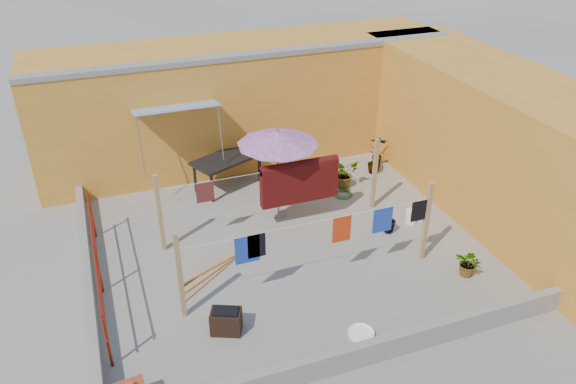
{
  "coord_description": "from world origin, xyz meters",
  "views": [
    {
      "loc": [
        -3.42,
        -9.36,
        7.07
      ],
      "look_at": [
        0.15,
        0.3,
        1.15
      ],
      "focal_mm": 35.0,
      "sensor_mm": 36.0,
      "label": 1
    }
  ],
  "objects_px": {
    "outdoor_table": "(227,160)",
    "brazier": "(226,321)",
    "water_jug_a": "(411,216)",
    "green_hose": "(343,194)",
    "plant_back_a": "(344,173)",
    "white_basin": "(361,333)",
    "patio_umbrella": "(278,139)",
    "water_jug_b": "(422,207)"
  },
  "relations": [
    {
      "from": "white_basin",
      "to": "green_hose",
      "type": "xyz_separation_m",
      "value": [
        1.79,
        4.54,
        -0.01
      ]
    },
    {
      "from": "brazier",
      "to": "green_hose",
      "type": "distance_m",
      "value": 5.38
    },
    {
      "from": "patio_umbrella",
      "to": "plant_back_a",
      "type": "height_order",
      "value": "patio_umbrella"
    },
    {
      "from": "outdoor_table",
      "to": "brazier",
      "type": "height_order",
      "value": "outdoor_table"
    },
    {
      "from": "outdoor_table",
      "to": "water_jug_a",
      "type": "distance_m",
      "value": 4.73
    },
    {
      "from": "water_jug_b",
      "to": "green_hose",
      "type": "relative_size",
      "value": 0.73
    },
    {
      "from": "plant_back_a",
      "to": "brazier",
      "type": "bearing_deg",
      "value": -135.96
    },
    {
      "from": "white_basin",
      "to": "outdoor_table",
      "type": "bearing_deg",
      "value": 97.41
    },
    {
      "from": "white_basin",
      "to": "green_hose",
      "type": "distance_m",
      "value": 4.88
    },
    {
      "from": "white_basin",
      "to": "plant_back_a",
      "type": "bearing_deg",
      "value": 68.07
    },
    {
      "from": "white_basin",
      "to": "water_jug_a",
      "type": "xyz_separation_m",
      "value": [
        2.7,
        2.86,
        0.13
      ]
    },
    {
      "from": "water_jug_a",
      "to": "green_hose",
      "type": "relative_size",
      "value": 0.82
    },
    {
      "from": "brazier",
      "to": "water_jug_a",
      "type": "height_order",
      "value": "brazier"
    },
    {
      "from": "green_hose",
      "to": "plant_back_a",
      "type": "bearing_deg",
      "value": 63.79
    },
    {
      "from": "green_hose",
      "to": "brazier",
      "type": "bearing_deg",
      "value": -137.66
    },
    {
      "from": "green_hose",
      "to": "plant_back_a",
      "type": "relative_size",
      "value": 0.62
    },
    {
      "from": "patio_umbrella",
      "to": "water_jug_b",
      "type": "distance_m",
      "value": 3.84
    },
    {
      "from": "green_hose",
      "to": "water_jug_b",
      "type": "bearing_deg",
      "value": -45.22
    },
    {
      "from": "patio_umbrella",
      "to": "green_hose",
      "type": "relative_size",
      "value": 4.66
    },
    {
      "from": "water_jug_a",
      "to": "green_hose",
      "type": "distance_m",
      "value": 1.92
    },
    {
      "from": "outdoor_table",
      "to": "green_hose",
      "type": "relative_size",
      "value": 4.18
    },
    {
      "from": "patio_umbrella",
      "to": "white_basin",
      "type": "xyz_separation_m",
      "value": [
        0.03,
        -4.26,
        -1.92
      ]
    },
    {
      "from": "outdoor_table",
      "to": "water_jug_b",
      "type": "xyz_separation_m",
      "value": [
        3.95,
        -2.86,
        -0.59
      ]
    },
    {
      "from": "patio_umbrella",
      "to": "water_jug_b",
      "type": "relative_size",
      "value": 6.41
    },
    {
      "from": "brazier",
      "to": "white_basin",
      "type": "relative_size",
      "value": 1.31
    },
    {
      "from": "brazier",
      "to": "plant_back_a",
      "type": "bearing_deg",
      "value": 44.04
    },
    {
      "from": "patio_umbrella",
      "to": "green_hose",
      "type": "xyz_separation_m",
      "value": [
        1.82,
        0.28,
        -1.93
      ]
    },
    {
      "from": "patio_umbrella",
      "to": "white_basin",
      "type": "bearing_deg",
      "value": -89.55
    },
    {
      "from": "outdoor_table",
      "to": "white_basin",
      "type": "xyz_separation_m",
      "value": [
        0.78,
        -6.01,
        -0.7
      ]
    },
    {
      "from": "outdoor_table",
      "to": "water_jug_b",
      "type": "height_order",
      "value": "outdoor_table"
    },
    {
      "from": "green_hose",
      "to": "plant_back_a",
      "type": "distance_m",
      "value": 0.59
    },
    {
      "from": "patio_umbrella",
      "to": "water_jug_a",
      "type": "height_order",
      "value": "patio_umbrella"
    },
    {
      "from": "patio_umbrella",
      "to": "outdoor_table",
      "type": "height_order",
      "value": "patio_umbrella"
    },
    {
      "from": "patio_umbrella",
      "to": "brazier",
      "type": "height_order",
      "value": "patio_umbrella"
    },
    {
      "from": "brazier",
      "to": "plant_back_a",
      "type": "height_order",
      "value": "plant_back_a"
    },
    {
      "from": "water_jug_b",
      "to": "plant_back_a",
      "type": "height_order",
      "value": "plant_back_a"
    },
    {
      "from": "water_jug_b",
      "to": "green_hose",
      "type": "distance_m",
      "value": 1.96
    },
    {
      "from": "water_jug_b",
      "to": "outdoor_table",
      "type": "bearing_deg",
      "value": 144.08
    },
    {
      "from": "patio_umbrella",
      "to": "brazier",
      "type": "bearing_deg",
      "value": -122.78
    },
    {
      "from": "water_jug_b",
      "to": "plant_back_a",
      "type": "relative_size",
      "value": 0.45
    },
    {
      "from": "brazier",
      "to": "water_jug_a",
      "type": "relative_size",
      "value": 1.63
    },
    {
      "from": "outdoor_table",
      "to": "brazier",
      "type": "bearing_deg",
      "value": -105.4
    }
  ]
}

